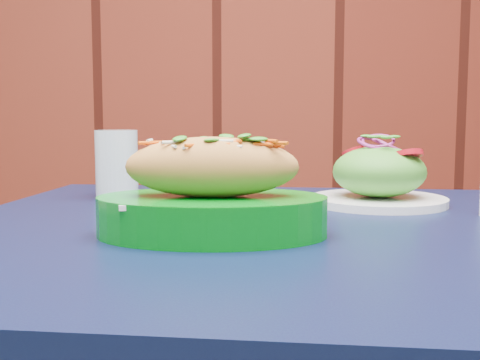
{
  "coord_description": "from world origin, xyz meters",
  "views": [
    {
      "loc": [
        -0.22,
        0.99,
        0.89
      ],
      "look_at": [
        -0.26,
        1.72,
        0.81
      ],
      "focal_mm": 45.0,
      "sensor_mm": 36.0,
      "label": 1
    }
  ],
  "objects": [
    {
      "name": "salad_plate",
      "position": [
        -0.05,
        1.93,
        0.79
      ],
      "size": [
        0.21,
        0.21,
        0.11
      ],
      "rotation": [
        0.0,
        0.0,
        -0.22
      ],
      "color": "white",
      "rests_on": "cafe_table"
    },
    {
      "name": "cafe_table",
      "position": [
        -0.25,
        1.75,
        0.66
      ],
      "size": [
        0.85,
        0.85,
        0.75
      ],
      "rotation": [
        0.0,
        0.0,
        -0.07
      ],
      "color": "black",
      "rests_on": "ground"
    },
    {
      "name": "water_glass",
      "position": [
        -0.48,
        1.98,
        0.81
      ],
      "size": [
        0.07,
        0.07,
        0.11
      ],
      "primitive_type": "cylinder",
      "color": "silver",
      "rests_on": "cafe_table"
    },
    {
      "name": "banh_mi_basket",
      "position": [
        -0.29,
        1.67,
        0.8
      ],
      "size": [
        0.27,
        0.18,
        0.12
      ],
      "rotation": [
        0.0,
        0.0,
        0.03
      ],
      "color": "#007010",
      "rests_on": "cafe_table"
    }
  ]
}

